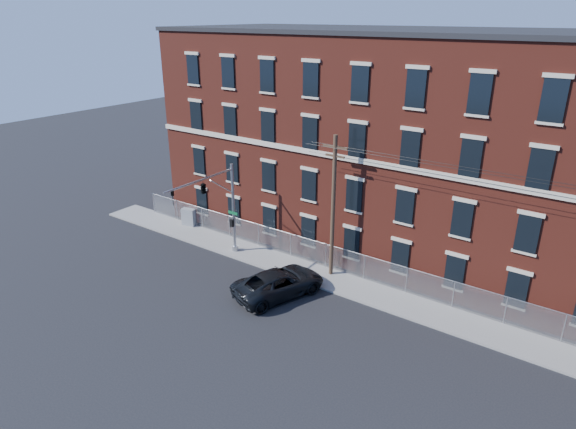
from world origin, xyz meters
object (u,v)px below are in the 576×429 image
(traffic_signal_mast, at_px, (211,195))
(pickup_truck, at_px, (279,283))
(utility_cabinet, at_px, (189,217))
(utility_pole_near, at_px, (333,205))

(traffic_signal_mast, distance_m, pickup_truck, 8.03)
(pickup_truck, relative_size, utility_cabinet, 4.21)
(utility_pole_near, relative_size, pickup_truck, 1.60)
(utility_pole_near, xyz_separation_m, pickup_truck, (-1.42, -4.28, -4.47))
(utility_pole_near, xyz_separation_m, utility_cabinet, (-14.61, 0.40, -4.48))
(traffic_signal_mast, xyz_separation_m, utility_cabinet, (-6.61, 3.82, -4.53))
(pickup_truck, bearing_deg, utility_pole_near, -88.79)
(traffic_signal_mast, distance_m, utility_pole_near, 8.70)
(traffic_signal_mast, height_order, pickup_truck, traffic_signal_mast)
(utility_pole_near, height_order, pickup_truck, utility_pole_near)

